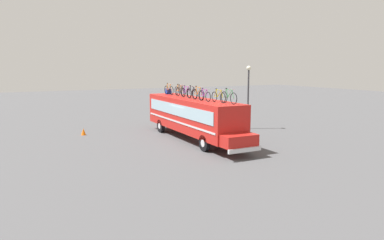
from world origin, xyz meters
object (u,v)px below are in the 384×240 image
(rooftop_bicycle_4, at_px, (186,92))
(rooftop_bicycle_2, at_px, (179,91))
(rooftop_bicycle_9, at_px, (229,97))
(traffic_cone, at_px, (83,132))
(rooftop_bicycle_5, at_px, (192,93))
(bus, at_px, (193,115))
(rooftop_bicycle_1, at_px, (169,90))
(rooftop_bicycle_3, at_px, (181,92))
(street_lamp, at_px, (248,89))
(rooftop_bicycle_8, at_px, (218,97))
(rooftop_bicycle_7, at_px, (204,96))
(luggage_bag_1, at_px, (168,91))
(rooftop_bicycle_6, at_px, (198,94))

(rooftop_bicycle_4, bearing_deg, rooftop_bicycle_2, 169.15)
(rooftop_bicycle_9, bearing_deg, traffic_cone, -142.56)
(rooftop_bicycle_5, height_order, traffic_cone, rooftop_bicycle_5)
(rooftop_bicycle_2, xyz_separation_m, rooftop_bicycle_4, (2.05, -0.39, -0.00))
(bus, bearing_deg, rooftop_bicycle_4, -179.32)
(rooftop_bicycle_5, distance_m, rooftop_bicycle_9, 4.12)
(rooftop_bicycle_1, xyz_separation_m, traffic_cone, (-1.11, -6.75, -3.11))
(rooftop_bicycle_3, relative_size, street_lamp, 0.32)
(rooftop_bicycle_3, bearing_deg, traffic_cone, -115.36)
(rooftop_bicycle_5, relative_size, rooftop_bicycle_8, 0.99)
(rooftop_bicycle_5, distance_m, rooftop_bicycle_7, 2.01)
(rooftop_bicycle_7, bearing_deg, rooftop_bicycle_5, 177.35)
(rooftop_bicycle_2, height_order, rooftop_bicycle_3, rooftop_bicycle_3)
(rooftop_bicycle_2, relative_size, rooftop_bicycle_9, 0.98)
(luggage_bag_1, xyz_separation_m, traffic_cone, (-0.51, -6.97, -2.94))
(rooftop_bicycle_6, bearing_deg, traffic_cone, -133.34)
(rooftop_bicycle_8, bearing_deg, rooftop_bicycle_5, -174.14)
(rooftop_bicycle_3, relative_size, rooftop_bicycle_8, 0.99)
(rooftop_bicycle_1, height_order, rooftop_bicycle_9, rooftop_bicycle_9)
(rooftop_bicycle_2, height_order, rooftop_bicycle_5, rooftop_bicycle_5)
(bus, bearing_deg, traffic_cone, -127.73)
(rooftop_bicycle_4, xyz_separation_m, street_lamp, (-0.82, 6.24, 0.07))
(traffic_cone, height_order, street_lamp, street_lamp)
(street_lamp, bearing_deg, rooftop_bicycle_8, -50.22)
(rooftop_bicycle_8, xyz_separation_m, street_lamp, (-4.97, 5.97, 0.08))
(rooftop_bicycle_9, bearing_deg, rooftop_bicycle_6, -170.66)
(bus, distance_m, rooftop_bicycle_6, 1.92)
(luggage_bag_1, height_order, traffic_cone, luggage_bag_1)
(bus, xyz_separation_m, luggage_bag_1, (-4.75, 0.17, 1.43))
(luggage_bag_1, xyz_separation_m, rooftop_bicycle_2, (1.69, 0.22, 0.15))
(rooftop_bicycle_4, xyz_separation_m, rooftop_bicycle_9, (5.14, 0.41, 0.02))
(bus, height_order, rooftop_bicycle_6, rooftop_bicycle_6)
(bus, height_order, street_lamp, street_lamp)
(rooftop_bicycle_9, relative_size, traffic_cone, 3.35)
(rooftop_bicycle_5, distance_m, traffic_cone, 9.11)
(bus, relative_size, rooftop_bicycle_8, 7.22)
(luggage_bag_1, xyz_separation_m, rooftop_bicycle_6, (5.80, -0.28, 0.17))
(rooftop_bicycle_2, xyz_separation_m, rooftop_bicycle_8, (6.20, -0.13, -0.01))
(rooftop_bicycle_3, bearing_deg, rooftop_bicycle_5, -2.20)
(rooftop_bicycle_7, height_order, rooftop_bicycle_9, rooftop_bicycle_9)
(rooftop_bicycle_3, bearing_deg, rooftop_bicycle_2, 160.24)
(rooftop_bicycle_6, bearing_deg, rooftop_bicycle_9, 9.34)
(rooftop_bicycle_3, bearing_deg, street_lamp, 88.12)
(bus, distance_m, rooftop_bicycle_4, 1.88)
(rooftop_bicycle_7, bearing_deg, luggage_bag_1, 177.26)
(rooftop_bicycle_1, distance_m, rooftop_bicycle_2, 1.18)
(luggage_bag_1, xyz_separation_m, rooftop_bicycle_3, (2.72, -0.15, 0.16))
(rooftop_bicycle_7, relative_size, street_lamp, 0.31)
(rooftop_bicycle_1, xyz_separation_m, rooftop_bicycle_2, (1.10, 0.43, -0.02))
(rooftop_bicycle_5, bearing_deg, rooftop_bicycle_3, 177.80)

